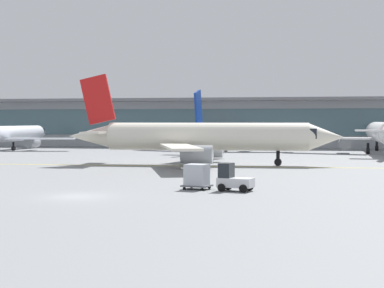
{
  "coord_description": "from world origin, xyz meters",
  "views": [
    {
      "loc": [
        16.4,
        -41.77,
        5.34
      ],
      "look_at": [
        4.42,
        18.76,
        3.0
      ],
      "focal_mm": 59.49,
      "sensor_mm": 36.0,
      "label": 1
    }
  ],
  "objects_px": {
    "gate_airplane_3": "(382,133)",
    "cargo_dolly_lead": "(197,176)",
    "gate_airplane_1": "(8,134)",
    "taxiing_regional_jet": "(204,137)",
    "gate_airplane_2": "(216,134)",
    "baggage_tug": "(233,179)"
  },
  "relations": [
    {
      "from": "gate_airplane_3",
      "to": "cargo_dolly_lead",
      "type": "height_order",
      "value": "gate_airplane_3"
    },
    {
      "from": "gate_airplane_1",
      "to": "taxiing_regional_jet",
      "type": "height_order",
      "value": "taxiing_regional_jet"
    },
    {
      "from": "gate_airplane_2",
      "to": "baggage_tug",
      "type": "height_order",
      "value": "gate_airplane_2"
    },
    {
      "from": "gate_airplane_1",
      "to": "taxiing_regional_jet",
      "type": "relative_size",
      "value": 0.86
    },
    {
      "from": "gate_airplane_3",
      "to": "taxiing_regional_jet",
      "type": "relative_size",
      "value": 0.99
    },
    {
      "from": "gate_airplane_1",
      "to": "baggage_tug",
      "type": "distance_m",
      "value": 74.05
    },
    {
      "from": "gate_airplane_2",
      "to": "taxiing_regional_jet",
      "type": "xyz_separation_m",
      "value": [
        3.9,
        -33.91,
        0.26
      ]
    },
    {
      "from": "gate_airplane_1",
      "to": "taxiing_regional_jet",
      "type": "xyz_separation_m",
      "value": [
        40.64,
        -29.99,
        0.47
      ]
    },
    {
      "from": "gate_airplane_2",
      "to": "baggage_tug",
      "type": "xyz_separation_m",
      "value": [
        10.87,
        -60.61,
        -2.12
      ]
    },
    {
      "from": "baggage_tug",
      "to": "taxiing_regional_jet",
      "type": "bearing_deg",
      "value": 117.61
    },
    {
      "from": "gate_airplane_2",
      "to": "taxiing_regional_jet",
      "type": "bearing_deg",
      "value": -169.01
    },
    {
      "from": "baggage_tug",
      "to": "gate_airplane_1",
      "type": "bearing_deg",
      "value": 143.0
    },
    {
      "from": "gate_airplane_1",
      "to": "gate_airplane_2",
      "type": "height_order",
      "value": "gate_airplane_2"
    },
    {
      "from": "baggage_tug",
      "to": "gate_airplane_3",
      "type": "bearing_deg",
      "value": 87.26
    },
    {
      "from": "gate_airplane_1",
      "to": "cargo_dolly_lead",
      "type": "bearing_deg",
      "value": -136.81
    },
    {
      "from": "baggage_tug",
      "to": "cargo_dolly_lead",
      "type": "xyz_separation_m",
      "value": [
        -2.88,
        0.66,
        0.16
      ]
    },
    {
      "from": "gate_airplane_3",
      "to": "cargo_dolly_lead",
      "type": "xyz_separation_m",
      "value": [
        -19.11,
        -56.99,
        -2.2
      ]
    },
    {
      "from": "gate_airplane_2",
      "to": "cargo_dolly_lead",
      "type": "height_order",
      "value": "gate_airplane_2"
    },
    {
      "from": "gate_airplane_2",
      "to": "cargo_dolly_lead",
      "type": "distance_m",
      "value": 60.51
    },
    {
      "from": "gate_airplane_3",
      "to": "baggage_tug",
      "type": "relative_size",
      "value": 11.48
    },
    {
      "from": "gate_airplane_1",
      "to": "baggage_tug",
      "type": "relative_size",
      "value": 9.89
    },
    {
      "from": "gate_airplane_3",
      "to": "cargo_dolly_lead",
      "type": "distance_m",
      "value": 60.15
    }
  ]
}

